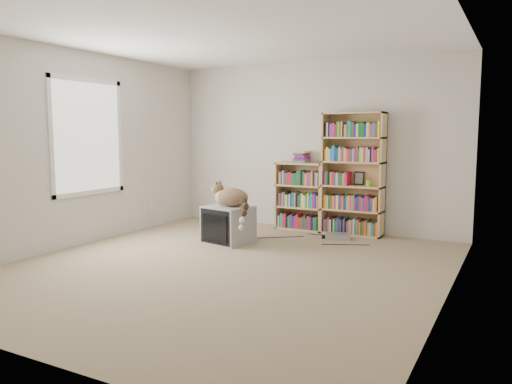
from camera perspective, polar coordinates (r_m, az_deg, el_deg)
The scene contains 17 objects.
floor at distance 5.50m, azimuth -3.31°, elevation -8.53°, with size 4.50×5.00×0.01m, color gray.
wall_back at distance 7.55m, azimuth 6.61°, elevation 5.21°, with size 4.50×0.02×2.50m, color beige.
wall_front at distance 3.44m, azimuth -25.78°, elevation 2.75°, with size 4.50×0.02×2.50m, color beige.
wall_left at distance 6.77m, azimuth -19.92°, elevation 4.67°, with size 0.02×5.00×2.50m, color beige.
wall_right at distance 4.56m, azimuth 21.53°, elevation 3.77°, with size 0.02×5.00×2.50m, color beige.
ceiling at distance 5.41m, azimuth -3.50°, elevation 17.94°, with size 4.50×5.00×0.02m, color white.
window at distance 6.89m, azimuth -18.66°, elevation 6.00°, with size 0.02×1.22×1.52m, color white.
crt_tv at distance 6.64m, azimuth -3.15°, elevation -3.72°, with size 0.65×0.61×0.49m.
cat at distance 6.50m, azimuth -2.59°, elevation -0.93°, with size 0.66×0.49×0.54m.
bookcase_tall at distance 7.22m, azimuth 11.06°, elevation 1.70°, with size 0.87×0.30×1.74m.
bookcase_short at distance 7.54m, azimuth 5.17°, elevation -0.73°, with size 0.73×0.30×1.01m.
book_stack at distance 7.50m, azimuth 5.24°, elevation 4.03°, with size 0.21×0.27×0.17m, color red.
green_mug at distance 7.15m, azimuth 12.81°, elevation 1.01°, with size 0.08×0.08×0.09m, color #79B533.
framed_print at distance 7.29m, azimuth 11.71°, elevation 1.55°, with size 0.14×0.01×0.19m, color black.
dvd_player at distance 6.97m, azimuth 9.30°, elevation -5.01°, with size 0.33×0.24×0.08m, color #AAAAAF.
wall_outlet at distance 7.84m, azimuth -12.00°, elevation -1.67°, with size 0.01×0.08×0.13m, color silver.
floor_cables at distance 6.96m, azimuth 6.15°, elevation -5.27°, with size 1.20×0.70×0.01m, color black, non-canonical shape.
Camera 1 is at (2.78, -4.52, 1.45)m, focal length 35.00 mm.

